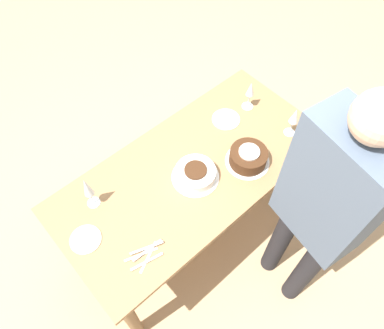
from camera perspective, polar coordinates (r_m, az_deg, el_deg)
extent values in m
plane|color=tan|center=(2.74, 0.00, -9.28)|extent=(12.00, 12.00, 0.00)
cube|color=#9E754C|center=(2.10, 0.00, -0.98)|extent=(1.58, 0.76, 0.03)
cylinder|color=brown|center=(2.21, -9.32, -22.07)|extent=(0.07, 0.07, 0.72)
cylinder|color=brown|center=(2.65, 16.12, -0.73)|extent=(0.07, 0.07, 0.72)
cylinder|color=brown|center=(2.43, -17.98, -10.75)|extent=(0.07, 0.07, 0.72)
cylinder|color=brown|center=(2.84, 6.75, 6.94)|extent=(0.07, 0.07, 0.72)
cylinder|color=white|center=(2.05, 0.52, -1.90)|extent=(0.26, 0.26, 0.01)
cylinder|color=white|center=(2.03, 0.53, -1.40)|extent=(0.22, 0.22, 0.06)
cylinder|color=#422614|center=(1.99, 0.54, -0.84)|extent=(0.12, 0.12, 0.01)
cylinder|color=white|center=(2.13, 8.41, 0.46)|extent=(0.25, 0.25, 0.01)
cylinder|color=#422614|center=(2.10, 8.56, 1.16)|extent=(0.21, 0.21, 0.08)
cylinder|color=white|center=(2.06, 8.73, 1.93)|extent=(0.12, 0.12, 0.01)
cylinder|color=silver|center=(2.31, 14.59, 4.76)|extent=(0.07, 0.07, 0.00)
cylinder|color=silver|center=(2.27, 14.86, 5.57)|extent=(0.01, 0.01, 0.10)
cone|color=silver|center=(2.20, 15.42, 7.19)|extent=(0.05, 0.05, 0.10)
cylinder|color=silver|center=(2.40, 8.45, 8.77)|extent=(0.07, 0.07, 0.00)
cylinder|color=silver|center=(2.36, 8.61, 9.64)|extent=(0.01, 0.01, 0.10)
cone|color=silver|center=(2.29, 8.92, 11.33)|extent=(0.05, 0.05, 0.10)
cylinder|color=silver|center=(2.04, -14.71, -5.65)|extent=(0.07, 0.07, 0.00)
cylinder|color=silver|center=(2.00, -15.03, -4.95)|extent=(0.01, 0.01, 0.10)
cone|color=silver|center=(1.90, -15.77, -3.29)|extent=(0.05, 0.05, 0.13)
cylinder|color=beige|center=(1.96, -15.91, -10.93)|extent=(0.16, 0.16, 0.01)
cylinder|color=beige|center=(2.31, 5.20, 6.87)|extent=(0.17, 0.17, 0.01)
cube|color=silver|center=(1.87, -6.68, -13.83)|extent=(0.16, 0.08, 0.00)
cube|color=silver|center=(1.87, -7.77, -13.44)|extent=(0.16, 0.07, 0.00)
cube|color=silver|center=(1.86, -6.90, -14.47)|extent=(0.17, 0.05, 0.00)
cube|color=silver|center=(1.87, -6.84, -12.83)|extent=(0.17, 0.02, 0.00)
cube|color=silver|center=(1.87, -6.92, -12.49)|extent=(0.16, 0.07, 0.00)
cylinder|color=#232328|center=(2.28, 16.95, -15.18)|extent=(0.11, 0.11, 0.83)
cylinder|color=#232328|center=(2.31, 13.34, -11.03)|extent=(0.11, 0.11, 0.83)
cube|color=slate|center=(1.63, 20.92, -3.46)|extent=(0.28, 0.43, 0.69)
sphere|color=#DBB293|center=(1.30, 26.72, 6.40)|extent=(0.19, 0.19, 0.19)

